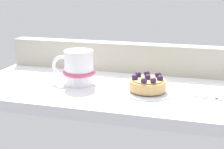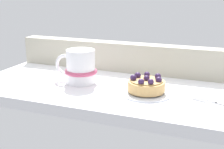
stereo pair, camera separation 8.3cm
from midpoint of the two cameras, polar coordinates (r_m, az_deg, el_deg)
The scene contains 5 objects.
ground_plane at distance 85.31cm, azimuth -0.10°, elevation -3.30°, with size 87.57×36.94×2.98cm, color white.
window_rail_back at distance 98.45cm, azimuth 2.36°, elevation 3.08°, with size 85.82×5.04×9.29cm, color #B2AD99.
dessert_plate at distance 80.44cm, azimuth 3.68°, elevation -3.15°, with size 13.55×13.55×0.83cm.
raspberry_tart at distance 79.79cm, azimuth 3.70°, elevation -1.73°, with size 9.60×9.60×4.26cm.
coffee_mug at distance 87.08cm, azimuth -9.03°, elevation 1.17°, with size 12.94×9.36×9.76cm.
Camera 1 is at (17.37, -78.81, 27.07)cm, focal length 49.09 mm.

